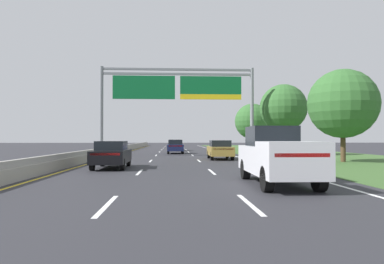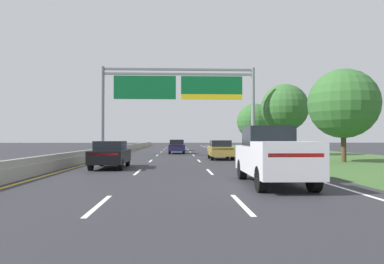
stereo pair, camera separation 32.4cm
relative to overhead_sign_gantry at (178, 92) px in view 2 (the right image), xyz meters
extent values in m
plane|color=#2B2B30|center=(-0.30, -0.75, -6.24)|extent=(220.00, 220.00, 0.00)
cube|color=white|center=(-2.15, -25.25, -6.23)|extent=(0.14, 3.00, 0.01)
cube|color=white|center=(-2.15, -16.25, -6.23)|extent=(0.14, 3.00, 0.01)
cube|color=white|center=(-2.15, -7.25, -6.23)|extent=(0.14, 3.00, 0.01)
cube|color=white|center=(-2.15, 1.75, -6.23)|extent=(0.14, 3.00, 0.01)
cube|color=white|center=(-2.15, 10.75, -6.23)|extent=(0.14, 3.00, 0.01)
cube|color=white|center=(-2.15, 19.75, -6.23)|extent=(0.14, 3.00, 0.01)
cube|color=white|center=(-2.15, 28.75, -6.23)|extent=(0.14, 3.00, 0.01)
cube|color=white|center=(-2.15, 37.75, -6.23)|extent=(0.14, 3.00, 0.01)
cube|color=white|center=(-2.15, 46.75, -6.23)|extent=(0.14, 3.00, 0.01)
cube|color=white|center=(1.55, -25.25, -6.23)|extent=(0.14, 3.00, 0.01)
cube|color=white|center=(1.55, -16.25, -6.23)|extent=(0.14, 3.00, 0.01)
cube|color=white|center=(1.55, -7.25, -6.23)|extent=(0.14, 3.00, 0.01)
cube|color=white|center=(1.55, 1.75, -6.23)|extent=(0.14, 3.00, 0.01)
cube|color=white|center=(1.55, 10.75, -6.23)|extent=(0.14, 3.00, 0.01)
cube|color=white|center=(1.55, 19.75, -6.23)|extent=(0.14, 3.00, 0.01)
cube|color=white|center=(1.55, 28.75, -6.23)|extent=(0.14, 3.00, 0.01)
cube|color=white|center=(1.55, 37.75, -6.23)|extent=(0.14, 3.00, 0.01)
cube|color=white|center=(1.55, 46.75, -6.23)|extent=(0.14, 3.00, 0.01)
cube|color=white|center=(5.60, -0.75, -6.23)|extent=(0.16, 106.00, 0.01)
cube|color=gold|center=(-6.20, -0.75, -6.23)|extent=(0.16, 106.00, 0.01)
cube|color=#3D602D|center=(13.65, -0.75, -6.23)|extent=(14.00, 110.00, 0.02)
cube|color=#99968E|center=(-6.90, -0.75, -5.96)|extent=(0.60, 110.00, 0.55)
cube|color=#99968E|center=(-6.90, -0.75, -5.54)|extent=(0.25, 110.00, 0.30)
cylinder|color=gray|center=(-7.35, 0.08, -1.89)|extent=(0.36, 0.36, 8.70)
cylinder|color=gray|center=(7.35, 0.08, -1.89)|extent=(0.36, 0.36, 8.70)
cube|color=gray|center=(0.00, 0.08, 2.24)|extent=(14.70, 0.24, 0.20)
cube|color=gray|center=(0.00, 0.08, 1.79)|extent=(14.70, 0.24, 0.20)
cube|color=#0C602D|center=(-3.25, -0.10, 0.43)|extent=(6.00, 0.12, 2.27)
cube|color=#0C602D|center=(3.25, -0.10, 0.68)|extent=(6.00, 0.12, 1.77)
cube|color=yellow|center=(3.25, -0.10, -0.45)|extent=(6.00, 0.12, 0.50)
cube|color=silver|center=(3.44, -21.40, -5.32)|extent=(2.09, 5.43, 1.00)
cube|color=black|center=(3.46, -20.55, -4.43)|extent=(1.75, 1.93, 0.78)
cube|color=#B21414|center=(3.40, -24.06, -5.02)|extent=(1.68, 0.11, 0.12)
cube|color=silver|center=(3.41, -23.13, -4.72)|extent=(2.03, 1.98, 0.20)
cylinder|color=black|center=(2.62, -19.55, -5.82)|extent=(0.31, 0.84, 0.84)
cylinder|color=black|center=(4.32, -19.58, -5.82)|extent=(0.31, 0.84, 0.84)
cylinder|color=black|center=(2.56, -23.22, -5.82)|extent=(0.31, 0.84, 0.84)
cylinder|color=black|center=(4.26, -23.25, -5.82)|extent=(0.31, 0.84, 0.84)
cube|color=#A38438|center=(3.43, -5.36, -5.55)|extent=(1.89, 4.43, 0.72)
cube|color=black|center=(3.43, -5.41, -4.93)|extent=(1.60, 2.32, 0.52)
cube|color=#B21414|center=(3.40, -7.52, -5.33)|extent=(1.53, 0.10, 0.12)
cylinder|color=black|center=(2.66, -3.86, -5.91)|extent=(0.23, 0.66, 0.66)
cylinder|color=black|center=(4.26, -3.88, -5.91)|extent=(0.23, 0.66, 0.66)
cylinder|color=black|center=(2.61, -6.85, -5.91)|extent=(0.23, 0.66, 0.66)
cylinder|color=black|center=(4.21, -6.87, -5.91)|extent=(0.23, 0.66, 0.66)
cube|color=#B2B5BA|center=(-0.13, 15.04, -5.55)|extent=(1.89, 4.43, 0.72)
cube|color=black|center=(-0.13, 14.99, -4.93)|extent=(1.60, 2.32, 0.52)
cube|color=#B21414|center=(-0.10, 12.88, -5.33)|extent=(1.53, 0.10, 0.12)
cylinder|color=black|center=(-0.96, 16.52, -5.91)|extent=(0.23, 0.66, 0.66)
cylinder|color=black|center=(0.64, 16.54, -5.91)|extent=(0.23, 0.66, 0.66)
cylinder|color=black|center=(-0.91, 13.53, -5.91)|extent=(0.23, 0.66, 0.66)
cylinder|color=black|center=(0.69, 13.55, -5.91)|extent=(0.23, 0.66, 0.66)
cube|color=black|center=(-3.98, -13.75, -5.55)|extent=(1.87, 4.42, 0.72)
cube|color=black|center=(-3.98, -13.80, -4.93)|extent=(1.59, 2.32, 0.52)
cube|color=#B21414|center=(-3.96, -15.91, -5.33)|extent=(1.53, 0.10, 0.12)
cylinder|color=black|center=(-4.80, -12.26, -5.91)|extent=(0.23, 0.66, 0.66)
cylinder|color=black|center=(-3.20, -12.24, -5.91)|extent=(0.23, 0.66, 0.66)
cylinder|color=black|center=(-4.77, -15.25, -5.91)|extent=(0.23, 0.66, 0.66)
cylinder|color=black|center=(-3.17, -15.23, -5.91)|extent=(0.23, 0.66, 0.66)
cube|color=#161E47|center=(-0.17, 6.21, -5.55)|extent=(1.83, 4.40, 0.72)
cube|color=black|center=(-0.17, 6.16, -4.93)|extent=(1.57, 2.30, 0.52)
cube|color=#B21414|center=(-0.16, 4.05, -5.33)|extent=(1.53, 0.08, 0.12)
cylinder|color=black|center=(-0.97, 7.70, -5.91)|extent=(0.22, 0.66, 0.66)
cylinder|color=black|center=(0.63, 7.71, -5.91)|extent=(0.22, 0.66, 0.66)
cylinder|color=black|center=(-0.97, 4.71, -5.91)|extent=(0.22, 0.66, 0.66)
cylinder|color=black|center=(0.63, 4.71, -5.91)|extent=(0.22, 0.66, 0.66)
cylinder|color=#4C3823|center=(11.93, -9.30, -5.11)|extent=(0.36, 0.36, 2.25)
sphere|color=#33662D|center=(11.93, -9.30, -1.98)|extent=(5.03, 5.03, 5.03)
cylinder|color=#4C3823|center=(11.02, 1.70, -4.76)|extent=(0.36, 0.36, 2.96)
sphere|color=#33662D|center=(11.02, 1.70, -1.33)|extent=(4.88, 4.88, 4.88)
cylinder|color=#4C3823|center=(11.09, 16.28, -5.16)|extent=(0.36, 0.36, 2.16)
sphere|color=#33662D|center=(11.09, 16.28, -2.02)|extent=(5.14, 5.14, 5.14)
camera|label=1|loc=(-0.46, -34.45, -4.52)|focal=33.16mm
camera|label=2|loc=(-0.14, -34.47, -4.52)|focal=33.16mm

